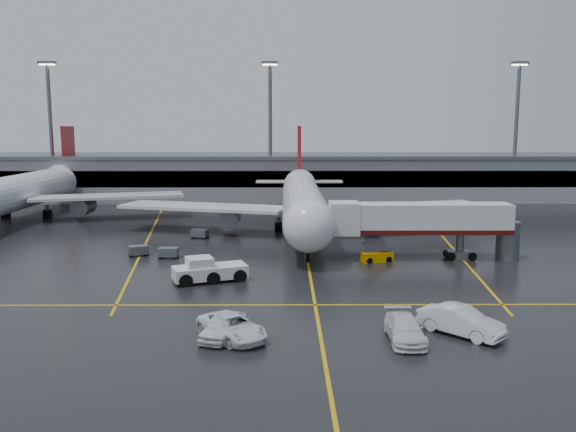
{
  "coord_description": "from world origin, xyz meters",
  "views": [
    {
      "loc": [
        -2.36,
        -66.03,
        13.68
      ],
      "look_at": [
        -2.0,
        -2.0,
        4.0
      ],
      "focal_mm": 36.54,
      "sensor_mm": 36.0,
      "label": 1
    }
  ],
  "objects": [
    {
      "name": "terminal",
      "position": [
        0.0,
        47.93,
        4.32
      ],
      "size": [
        122.0,
        19.0,
        8.6
      ],
      "color": "gray",
      "rests_on": "ground"
    },
    {
      "name": "light_mast_mid",
      "position": [
        -5.0,
        42.0,
        14.47
      ],
      "size": [
        3.0,
        1.2,
        25.45
      ],
      "color": "#595B60",
      "rests_on": "ground"
    },
    {
      "name": "second_airliner",
      "position": [
        -42.0,
        21.7,
        4.21
      ],
      "size": [
        48.8,
        45.6,
        14.1
      ],
      "color": "silver",
      "rests_on": "ground"
    },
    {
      "name": "baggage_cart_a",
      "position": [
        -14.7,
        -5.24,
        0.63
      ],
      "size": [
        2.02,
        1.33,
        1.12
      ],
      "color": "#595B60",
      "rests_on": "ground"
    },
    {
      "name": "service_van_d",
      "position": [
        -6.41,
        -29.15,
        0.79
      ],
      "size": [
        3.28,
        5.01,
        1.59
      ],
      "primitive_type": "imported",
      "rotation": [
        0.0,
        0.0,
        -0.33
      ],
      "color": "white",
      "rests_on": "ground"
    },
    {
      "name": "service_van_b",
      "position": [
        5.4,
        -29.66,
        0.78
      ],
      "size": [
        2.24,
        5.41,
        1.56
      ],
      "primitive_type": "imported",
      "rotation": [
        0.0,
        0.0,
        -0.01
      ],
      "color": "silver",
      "rests_on": "ground"
    },
    {
      "name": "light_mast_right",
      "position": [
        40.0,
        42.0,
        14.47
      ],
      "size": [
        3.0,
        1.2,
        25.45
      ],
      "color": "#595B60",
      "rests_on": "ground"
    },
    {
      "name": "pushback_tractor",
      "position": [
        -9.26,
        -14.76,
        0.93
      ],
      "size": [
        7.02,
        4.68,
        2.33
      ],
      "color": "silver",
      "rests_on": "ground"
    },
    {
      "name": "apron_line_right",
      "position": [
        18.0,
        10.0,
        0.01
      ],
      "size": [
        7.57,
        69.64,
        0.02
      ],
      "primitive_type": "cube",
      "rotation": [
        0.0,
        0.0,
        -0.1
      ],
      "color": "gold",
      "rests_on": "ground"
    },
    {
      "name": "light_mast_left",
      "position": [
        -45.0,
        42.0,
        14.47
      ],
      "size": [
        3.0,
        1.2,
        25.45
      ],
      "color": "#595B60",
      "rests_on": "ground"
    },
    {
      "name": "jet_bridge",
      "position": [
        11.87,
        -6.0,
        3.93
      ],
      "size": [
        19.9,
        3.4,
        6.05
      ],
      "color": "silver",
      "rests_on": "ground"
    },
    {
      "name": "main_airliner",
      "position": [
        0.0,
        9.7,
        4.21
      ],
      "size": [
        48.8,
        45.6,
        14.1
      ],
      "color": "silver",
      "rests_on": "ground"
    },
    {
      "name": "baggage_cart_c",
      "position": [
        -13.0,
        6.06,
        0.63
      ],
      "size": [
        2.27,
        1.78,
        1.12
      ],
      "color": "#595B60",
      "rests_on": "ground"
    },
    {
      "name": "ground",
      "position": [
        0.0,
        0.0,
        0.0
      ],
      "size": [
        220.0,
        220.0,
        0.0
      ],
      "primitive_type": "plane",
      "color": "black",
      "rests_on": "ground"
    },
    {
      "name": "baggage_cart_b",
      "position": [
        -18.12,
        -4.18,
        0.63
      ],
      "size": [
        2.36,
        2.01,
        1.12
      ],
      "color": "#595B60",
      "rests_on": "ground"
    },
    {
      "name": "service_van_c",
      "position": [
        9.36,
        -28.63,
        0.94
      ],
      "size": [
        5.48,
        5.46,
        1.89
      ],
      "primitive_type": "imported",
      "rotation": [
        0.0,
        0.0,
        0.79
      ],
      "color": "white",
      "rests_on": "ground"
    },
    {
      "name": "apron_line_centre",
      "position": [
        0.0,
        0.0,
        0.01
      ],
      "size": [
        0.25,
        90.0,
        0.02
      ],
      "primitive_type": "cube",
      "color": "gold",
      "rests_on": "ground"
    },
    {
      "name": "apron_line_left",
      "position": [
        -20.0,
        10.0,
        0.01
      ],
      "size": [
        9.99,
        69.35,
        0.02
      ],
      "primitive_type": "cube",
      "rotation": [
        0.0,
        0.0,
        0.14
      ],
      "color": "gold",
      "rests_on": "ground"
    },
    {
      "name": "belt_loader",
      "position": [
        7.11,
        -7.01,
        0.51
      ],
      "size": [
        3.5,
        2.27,
        2.06
      ],
      "color": "#D68C00",
      "rests_on": "ground"
    },
    {
      "name": "service_van_a",
      "position": [
        -5.82,
        -29.22,
        0.78
      ],
      "size": [
        5.49,
        6.03,
        1.56
      ],
      "primitive_type": "imported",
      "rotation": [
        0.0,
        0.0,
        0.66
      ],
      "color": "white",
      "rests_on": "ground"
    },
    {
      "name": "apron_line_stop",
      "position": [
        0.0,
        -22.0,
        0.01
      ],
      "size": [
        60.0,
        0.25,
        0.02
      ],
      "primitive_type": "cube",
      "color": "gold",
      "rests_on": "ground"
    }
  ]
}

